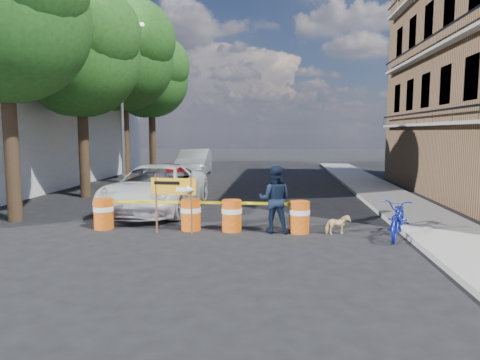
% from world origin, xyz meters
% --- Properties ---
extents(ground, '(120.00, 120.00, 0.00)m').
position_xyz_m(ground, '(0.00, 0.00, 0.00)').
color(ground, black).
rests_on(ground, ground).
extents(sidewalk_east, '(2.40, 40.00, 0.15)m').
position_xyz_m(sidewalk_east, '(6.20, 6.00, 0.07)').
color(sidewalk_east, gray).
rests_on(sidewalk_east, ground).
extents(tree_near, '(5.46, 5.20, 9.15)m').
position_xyz_m(tree_near, '(-6.73, 2.00, 6.36)').
color(tree_near, '#332316').
rests_on(tree_near, ground).
extents(tree_mid_a, '(5.25, 5.00, 8.68)m').
position_xyz_m(tree_mid_a, '(-6.74, 7.00, 6.01)').
color(tree_mid_a, '#332316').
rests_on(tree_mid_a, ground).
extents(tree_mid_b, '(5.67, 5.40, 9.62)m').
position_xyz_m(tree_mid_b, '(-6.73, 12.00, 6.71)').
color(tree_mid_b, '#332316').
rests_on(tree_mid_b, ground).
extents(tree_far, '(5.04, 4.80, 8.84)m').
position_xyz_m(tree_far, '(-6.74, 17.00, 6.22)').
color(tree_far, '#332316').
rests_on(tree_far, ground).
extents(streetlamp, '(1.25, 0.18, 8.00)m').
position_xyz_m(streetlamp, '(-5.93, 9.50, 4.38)').
color(streetlamp, gray).
rests_on(streetlamp, ground).
extents(barrel_far_left, '(0.58, 0.58, 0.90)m').
position_xyz_m(barrel_far_left, '(-3.51, 1.17, 0.47)').
color(barrel_far_left, red).
rests_on(barrel_far_left, ground).
extents(barrel_mid_left, '(0.58, 0.58, 0.90)m').
position_xyz_m(barrel_mid_left, '(-0.93, 1.26, 0.47)').
color(barrel_mid_left, red).
rests_on(barrel_mid_left, ground).
extents(barrel_mid_right, '(0.58, 0.58, 0.90)m').
position_xyz_m(barrel_mid_right, '(0.26, 1.24, 0.47)').
color(barrel_mid_right, red).
rests_on(barrel_mid_right, ground).
extents(barrel_far_right, '(0.58, 0.58, 0.90)m').
position_xyz_m(barrel_far_right, '(2.18, 1.22, 0.47)').
color(barrel_far_right, red).
rests_on(barrel_far_right, ground).
extents(detour_sign, '(1.29, 0.25, 1.66)m').
position_xyz_m(detour_sign, '(-1.16, 0.77, 1.21)').
color(detour_sign, '#592D19').
rests_on(detour_sign, ground).
extents(pedestrian, '(0.99, 0.80, 1.90)m').
position_xyz_m(pedestrian, '(1.48, 1.20, 0.95)').
color(pedestrian, black).
rests_on(pedestrian, ground).
extents(bicycle, '(1.09, 1.29, 2.10)m').
position_xyz_m(bicycle, '(4.80, 0.86, 1.05)').
color(bicycle, '#121D96').
rests_on(bicycle, ground).
extents(dog, '(0.72, 0.49, 0.56)m').
position_xyz_m(dog, '(3.23, 1.10, 0.28)').
color(dog, '#E1BC81').
rests_on(dog, ground).
extents(suv_white, '(2.92, 5.99, 1.64)m').
position_xyz_m(suv_white, '(-2.80, 4.18, 0.82)').
color(suv_white, white).
rests_on(suv_white, ground).
extents(sedan_red, '(1.77, 4.10, 1.38)m').
position_xyz_m(sedan_red, '(-3.85, 9.15, 0.69)').
color(sedan_red, maroon).
rests_on(sedan_red, ground).
extents(sedan_silver, '(2.15, 5.30, 1.71)m').
position_xyz_m(sedan_silver, '(-3.87, 16.40, 0.86)').
color(sedan_silver, '#AAACB1').
rests_on(sedan_silver, ground).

